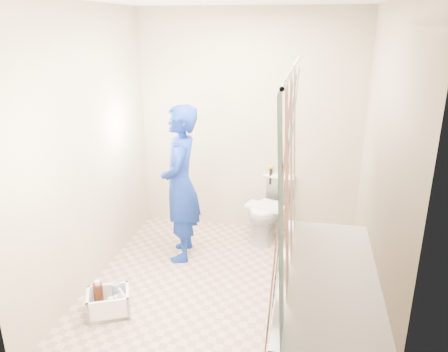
% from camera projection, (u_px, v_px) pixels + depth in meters
% --- Properties ---
extents(floor, '(2.60, 2.60, 0.00)m').
position_uv_depth(floor, '(225.00, 288.00, 3.88)').
color(floor, tan).
rests_on(floor, ground).
extents(wall_back, '(2.40, 0.02, 2.40)m').
position_uv_depth(wall_back, '(249.00, 124.00, 4.69)').
color(wall_back, '#B7AC8C').
rests_on(wall_back, ground).
extents(wall_front, '(2.40, 0.02, 2.40)m').
position_uv_depth(wall_front, '(177.00, 229.00, 2.29)').
color(wall_front, '#B7AC8C').
rests_on(wall_front, ground).
extents(wall_left, '(0.02, 2.60, 2.40)m').
position_uv_depth(wall_left, '(87.00, 151.00, 3.71)').
color(wall_left, '#B7AC8C').
rests_on(wall_left, ground).
extents(wall_right, '(0.02, 2.60, 2.40)m').
position_uv_depth(wall_right, '(382.00, 168.00, 3.27)').
color(wall_right, '#B7AC8C').
rests_on(wall_right, ground).
extents(bathtub, '(0.70, 1.75, 0.50)m').
position_uv_depth(bathtub, '(326.00, 301.00, 3.24)').
color(bathtub, silver).
rests_on(bathtub, ground).
extents(curtain_rod, '(0.02, 1.90, 0.02)m').
position_uv_depth(curtain_rod, '(293.00, 69.00, 2.75)').
color(curtain_rod, silver).
rests_on(curtain_rod, wall_back).
extents(shower_curtain, '(0.06, 1.75, 1.80)m').
position_uv_depth(shower_curtain, '(286.00, 205.00, 3.06)').
color(shower_curtain, white).
rests_on(shower_curtain, curtain_rod).
extents(toilet, '(0.55, 0.74, 0.67)m').
position_uv_depth(toilet, '(269.00, 208.00, 4.72)').
color(toilet, white).
rests_on(toilet, ground).
extents(tank_lid, '(0.44, 0.29, 0.03)m').
position_uv_depth(tank_lid, '(265.00, 207.00, 4.62)').
color(tank_lid, silver).
rests_on(tank_lid, toilet).
extents(tank_internals, '(0.16, 0.08, 0.22)m').
position_uv_depth(tank_internals, '(273.00, 175.00, 4.78)').
color(tank_internals, black).
rests_on(tank_internals, toilet).
extents(plumber, '(0.46, 0.62, 1.53)m').
position_uv_depth(plumber, '(181.00, 184.00, 4.19)').
color(plumber, '#0F289A').
rests_on(plumber, ground).
extents(cleaning_caddy, '(0.41, 0.37, 0.25)m').
position_uv_depth(cleaning_caddy, '(110.00, 303.00, 3.51)').
color(cleaning_caddy, white).
rests_on(cleaning_caddy, ground).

